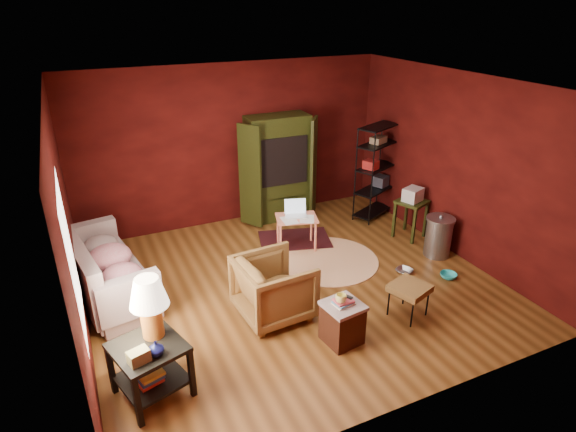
{
  "coord_description": "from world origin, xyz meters",
  "views": [
    {
      "loc": [
        -2.54,
        -5.29,
        3.77
      ],
      "look_at": [
        0.0,
        0.2,
        1.0
      ],
      "focal_mm": 30.0,
      "sensor_mm": 36.0,
      "label": 1
    }
  ],
  "objects_px": {
    "side_table": "(149,327)",
    "hamper": "(342,322)",
    "armchair": "(274,285)",
    "laptop_desk": "(296,220)",
    "wire_shelving": "(376,168)",
    "tv_armoire": "(277,166)",
    "sofa": "(104,273)"
  },
  "relations": [
    {
      "from": "tv_armoire",
      "to": "wire_shelving",
      "type": "height_order",
      "value": "tv_armoire"
    },
    {
      "from": "armchair",
      "to": "laptop_desk",
      "type": "xyz_separation_m",
      "value": [
        1.05,
        1.53,
        0.05
      ]
    },
    {
      "from": "hamper",
      "to": "side_table",
      "type": "bearing_deg",
      "value": 175.66
    },
    {
      "from": "sofa",
      "to": "tv_armoire",
      "type": "relative_size",
      "value": 1.01
    },
    {
      "from": "tv_armoire",
      "to": "sofa",
      "type": "bearing_deg",
      "value": -153.84
    },
    {
      "from": "side_table",
      "to": "sofa",
      "type": "bearing_deg",
      "value": 98.22
    },
    {
      "from": "hamper",
      "to": "tv_armoire",
      "type": "bearing_deg",
      "value": 78.16
    },
    {
      "from": "sofa",
      "to": "hamper",
      "type": "bearing_deg",
      "value": -145.89
    },
    {
      "from": "side_table",
      "to": "wire_shelving",
      "type": "xyz_separation_m",
      "value": [
        4.55,
        2.72,
        0.17
      ]
    },
    {
      "from": "laptop_desk",
      "to": "wire_shelving",
      "type": "xyz_separation_m",
      "value": [
        1.87,
        0.54,
        0.45
      ]
    },
    {
      "from": "laptop_desk",
      "to": "tv_armoire",
      "type": "relative_size",
      "value": 0.42
    },
    {
      "from": "tv_armoire",
      "to": "wire_shelving",
      "type": "distance_m",
      "value": 1.79
    },
    {
      "from": "armchair",
      "to": "tv_armoire",
      "type": "height_order",
      "value": "tv_armoire"
    },
    {
      "from": "armchair",
      "to": "tv_armoire",
      "type": "relative_size",
      "value": 0.47
    },
    {
      "from": "sofa",
      "to": "armchair",
      "type": "bearing_deg",
      "value": -139.27
    },
    {
      "from": "armchair",
      "to": "tv_armoire",
      "type": "xyz_separation_m",
      "value": [
        1.28,
        2.79,
        0.55
      ]
    },
    {
      "from": "tv_armoire",
      "to": "armchair",
      "type": "bearing_deg",
      "value": -112.97
    },
    {
      "from": "armchair",
      "to": "side_table",
      "type": "relative_size",
      "value": 0.69
    },
    {
      "from": "hamper",
      "to": "wire_shelving",
      "type": "distance_m",
      "value": 3.81
    },
    {
      "from": "sofa",
      "to": "laptop_desk",
      "type": "bearing_deg",
      "value": -100.78
    },
    {
      "from": "side_table",
      "to": "wire_shelving",
      "type": "relative_size",
      "value": 0.75
    },
    {
      "from": "tv_armoire",
      "to": "wire_shelving",
      "type": "bearing_deg",
      "value": -22.23
    },
    {
      "from": "sofa",
      "to": "side_table",
      "type": "distance_m",
      "value": 2.05
    },
    {
      "from": "sofa",
      "to": "side_table",
      "type": "xyz_separation_m",
      "value": [
        0.29,
        -1.99,
        0.4
      ]
    },
    {
      "from": "side_table",
      "to": "laptop_desk",
      "type": "xyz_separation_m",
      "value": [
        2.68,
        2.18,
        -0.28
      ]
    },
    {
      "from": "sofa",
      "to": "wire_shelving",
      "type": "bearing_deg",
      "value": -95.85
    },
    {
      "from": "wire_shelving",
      "to": "sofa",
      "type": "bearing_deg",
      "value": 164.6
    },
    {
      "from": "side_table",
      "to": "hamper",
      "type": "height_order",
      "value": "side_table"
    },
    {
      "from": "sofa",
      "to": "side_table",
      "type": "height_order",
      "value": "side_table"
    },
    {
      "from": "armchair",
      "to": "laptop_desk",
      "type": "bearing_deg",
      "value": -38.33
    },
    {
      "from": "side_table",
      "to": "tv_armoire",
      "type": "xyz_separation_m",
      "value": [
        2.91,
        3.45,
        0.22
      ]
    },
    {
      "from": "side_table",
      "to": "armchair",
      "type": "bearing_deg",
      "value": 21.9
    }
  ]
}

